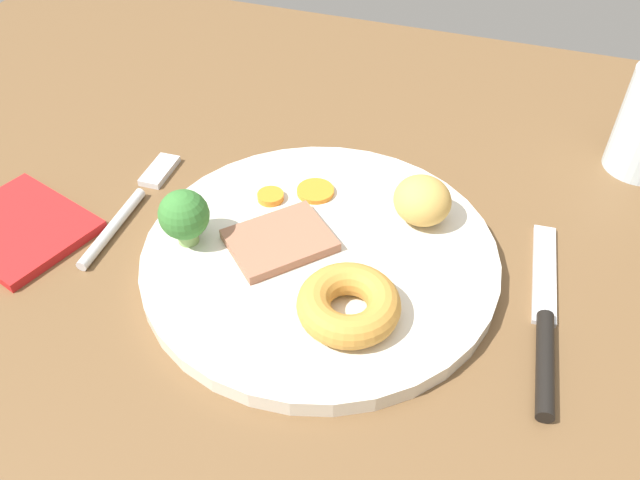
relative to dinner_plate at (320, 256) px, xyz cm
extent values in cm
cube|color=brown|center=(2.90, 1.53, -2.50)|extent=(120.00, 84.00, 3.60)
cylinder|color=silver|center=(0.00, 0.00, 0.00)|extent=(27.45, 27.45, 1.40)
cube|color=#9E664C|center=(-3.13, -0.47, 1.10)|extent=(9.48, 9.58, 0.80)
torus|color=#C68938|center=(4.01, -5.60, 1.88)|extent=(7.18, 7.18, 2.35)
ellipsoid|color=tan|center=(6.46, 6.07, 2.60)|extent=(6.50, 6.46, 3.79)
cylinder|color=orange|center=(-2.62, 6.38, 0.91)|extent=(3.16, 3.16, 0.42)
cylinder|color=orange|center=(-5.91, 4.40, 0.99)|extent=(2.23, 2.23, 0.57)
cylinder|color=#8CB766|center=(-10.00, -2.42, 1.37)|extent=(1.63, 1.63, 1.33)
sphere|color=#387A33|center=(-10.00, -2.42, 3.39)|extent=(3.88, 3.88, 3.88)
cylinder|color=silver|center=(-17.27, -2.18, -0.25)|extent=(1.30, 9.53, 0.90)
cube|color=silver|center=(-17.62, 6.06, -0.40)|extent=(2.19, 4.58, 0.60)
cylinder|color=black|center=(17.40, -4.57, -0.10)|extent=(1.85, 8.57, 1.20)
cube|color=silver|center=(16.71, 4.40, -0.50)|extent=(2.50, 10.60, 0.40)
cube|color=red|center=(-24.53, -4.69, -0.30)|extent=(13.16, 11.84, 0.80)
camera|label=1|loc=(11.50, -33.18, 34.69)|focal=35.68mm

